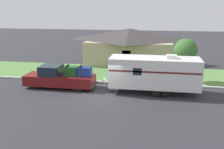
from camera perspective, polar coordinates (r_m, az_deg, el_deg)
The scene contains 8 objects.
ground_plane at distance 20.00m, azimuth -1.67°, elevation -5.10°, with size 120.00×120.00×0.00m, color #2D2D33.
curb_strip at distance 23.47m, azimuth 0.12°, elevation -1.82°, with size 80.00×0.30×0.14m.
lawn_strip at distance 26.96m, azimuth 1.40°, elevation 0.30°, with size 80.00×7.00×0.03m.
house_across_street at distance 32.15m, azimuth 4.03°, elevation 6.75°, with size 11.27×7.42×4.35m.
pickup_truck at distance 22.47m, azimuth -11.77°, elevation -0.69°, with size 6.25×2.01×2.07m.
travel_trailer at distance 20.76m, azimuth 9.64°, elevation 0.49°, with size 8.53×2.45×3.24m.
mailbox at distance 23.72m, azimuth 13.52°, elevation 0.21°, with size 0.48×0.20×1.27m.
tree_in_yard at distance 24.37m, azimuth 16.47°, elevation 5.29°, with size 2.17×2.17×4.12m.
Camera 1 is at (3.71, -18.40, 6.91)m, focal length 40.00 mm.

